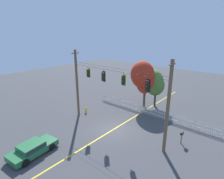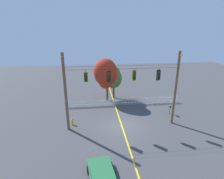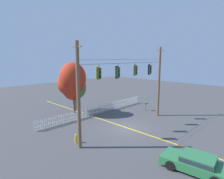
# 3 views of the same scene
# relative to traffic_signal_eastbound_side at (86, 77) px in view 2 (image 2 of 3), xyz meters

# --- Properties ---
(ground) EXTENTS (80.00, 80.00, 0.00)m
(ground) POSITION_rel_traffic_signal_eastbound_side_xyz_m (3.94, -0.01, -6.07)
(ground) COLOR #424244
(lane_centerline_stripe) EXTENTS (0.16, 36.00, 0.01)m
(lane_centerline_stripe) POSITION_rel_traffic_signal_eastbound_side_xyz_m (3.94, -0.01, -6.06)
(lane_centerline_stripe) COLOR gold
(lane_centerline_stripe) RESTS_ON ground
(signal_support_span) EXTENTS (12.63, 1.10, 8.70)m
(signal_support_span) POSITION_rel_traffic_signal_eastbound_side_xyz_m (3.94, -0.01, -1.65)
(signal_support_span) COLOR brown
(signal_support_span) RESTS_ON ground
(traffic_signal_eastbound_side) EXTENTS (0.43, 0.38, 1.38)m
(traffic_signal_eastbound_side) POSITION_rel_traffic_signal_eastbound_side_xyz_m (0.00, 0.00, 0.00)
(traffic_signal_eastbound_side) COLOR black
(traffic_signal_northbound_secondary) EXTENTS (0.43, 0.38, 1.46)m
(traffic_signal_northbound_secondary) POSITION_rel_traffic_signal_eastbound_side_xyz_m (2.43, 0.00, -0.04)
(traffic_signal_northbound_secondary) COLOR black
(traffic_signal_northbound_primary) EXTENTS (0.43, 0.38, 1.39)m
(traffic_signal_northbound_primary) POSITION_rel_traffic_signal_eastbound_side_xyz_m (5.21, 0.00, 0.02)
(traffic_signal_northbound_primary) COLOR black
(traffic_signal_southbound_primary) EXTENTS (0.43, 0.38, 1.45)m
(traffic_signal_southbound_primary) POSITION_rel_traffic_signal_eastbound_side_xyz_m (7.96, 0.00, -0.03)
(traffic_signal_southbound_primary) COLOR black
(white_picket_fence) EXTENTS (17.29, 0.06, 1.12)m
(white_picket_fence) POSITION_rel_traffic_signal_eastbound_side_xyz_m (5.20, 6.05, -5.50)
(white_picket_fence) COLOR silver
(white_picket_fence) RESTS_ON ground
(autumn_maple_near_fence) EXTENTS (3.80, 3.85, 6.85)m
(autumn_maple_near_fence) POSITION_rel_traffic_signal_eastbound_side_xyz_m (2.74, 8.31, -1.73)
(autumn_maple_near_fence) COLOR brown
(autumn_maple_near_fence) RESTS_ON ground
(autumn_maple_mid) EXTENTS (2.95, 2.65, 5.51)m
(autumn_maple_mid) POSITION_rel_traffic_signal_eastbound_side_xyz_m (3.97, 9.22, -2.47)
(autumn_maple_mid) COLOR #473828
(autumn_maple_mid) RESTS_ON ground
(parked_car) EXTENTS (2.39, 4.50, 1.15)m
(parked_car) POSITION_rel_traffic_signal_eastbound_side_xyz_m (1.15, -8.19, -5.46)
(parked_car) COLOR #286B3D
(parked_car) RESTS_ON ground
(fire_hydrant) EXTENTS (0.38, 0.22, 0.81)m
(fire_hydrant) POSITION_rel_traffic_signal_eastbound_side_xyz_m (-1.91, 0.98, -5.67)
(fire_hydrant) COLOR gold
(fire_hydrant) RESTS_ON ground
(roadside_mailbox) EXTENTS (0.25, 0.44, 1.29)m
(roadside_mailbox) POSITION_rel_traffic_signal_eastbound_side_xyz_m (10.85, 2.35, -5.02)
(roadside_mailbox) COLOR brown
(roadside_mailbox) RESTS_ON ground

